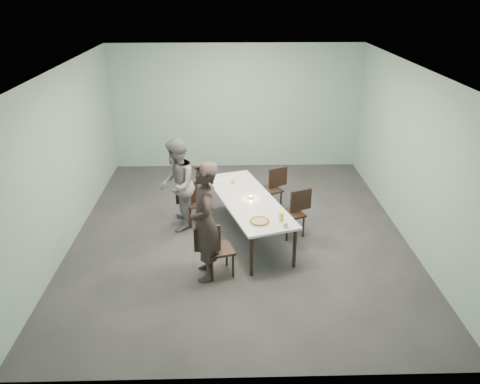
{
  "coord_description": "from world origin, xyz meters",
  "views": [
    {
      "loc": [
        -0.2,
        -7.63,
        4.28
      ],
      "look_at": [
        0.0,
        -0.38,
        1.0
      ],
      "focal_mm": 35.0,
      "sensor_mm": 36.0,
      "label": 1
    }
  ],
  "objects_px": {
    "side_plate": "(266,208)",
    "chair_far_right": "(273,186)",
    "diner_far": "(177,185)",
    "beer_glass": "(281,217)",
    "tealight": "(251,197)",
    "table": "(248,201)",
    "chair_near_left": "(214,247)",
    "water_tumbler": "(285,225)",
    "pizza": "(260,221)",
    "diner_near": "(205,222)",
    "chair_far_left": "(193,200)",
    "amber_tumbler": "(233,182)",
    "chair_near_right": "(295,209)"
  },
  "relations": [
    {
      "from": "chair_near_left",
      "to": "tealight",
      "type": "bearing_deg",
      "value": 45.87
    },
    {
      "from": "chair_far_left",
      "to": "side_plate",
      "type": "xyz_separation_m",
      "value": [
        1.32,
        -0.87,
        0.25
      ]
    },
    {
      "from": "amber_tumbler",
      "to": "chair_near_right",
      "type": "bearing_deg",
      "value": -29.56
    },
    {
      "from": "chair_near_right",
      "to": "chair_far_right",
      "type": "height_order",
      "value": "same"
    },
    {
      "from": "beer_glass",
      "to": "table",
      "type": "bearing_deg",
      "value": 120.04
    },
    {
      "from": "diner_far",
      "to": "pizza",
      "type": "height_order",
      "value": "diner_far"
    },
    {
      "from": "diner_far",
      "to": "beer_glass",
      "type": "relative_size",
      "value": 11.54
    },
    {
      "from": "diner_near",
      "to": "diner_far",
      "type": "distance_m",
      "value": 1.74
    },
    {
      "from": "pizza",
      "to": "beer_glass",
      "type": "xyz_separation_m",
      "value": [
        0.35,
        0.03,
        0.06
      ]
    },
    {
      "from": "diner_near",
      "to": "diner_far",
      "type": "height_order",
      "value": "diner_near"
    },
    {
      "from": "chair_far_left",
      "to": "chair_near_right",
      "type": "relative_size",
      "value": 1.0
    },
    {
      "from": "chair_near_left",
      "to": "beer_glass",
      "type": "xyz_separation_m",
      "value": [
        1.07,
        0.36,
        0.32
      ]
    },
    {
      "from": "chair_near_left",
      "to": "water_tumbler",
      "type": "bearing_deg",
      "value": -9.49
    },
    {
      "from": "chair_far_left",
      "to": "amber_tumbler",
      "type": "height_order",
      "value": "chair_far_left"
    },
    {
      "from": "table",
      "to": "chair_far_left",
      "type": "height_order",
      "value": "chair_far_left"
    },
    {
      "from": "table",
      "to": "side_plate",
      "type": "bearing_deg",
      "value": -51.96
    },
    {
      "from": "side_plate",
      "to": "chair_far_right",
      "type": "bearing_deg",
      "value": 79.96
    },
    {
      "from": "diner_near",
      "to": "tealight",
      "type": "xyz_separation_m",
      "value": [
        0.76,
        1.28,
        -0.19
      ]
    },
    {
      "from": "chair_far_left",
      "to": "chair_far_right",
      "type": "relative_size",
      "value": 1.0
    },
    {
      "from": "chair_near_right",
      "to": "amber_tumbler",
      "type": "distance_m",
      "value": 1.32
    },
    {
      "from": "chair_near_right",
      "to": "water_tumbler",
      "type": "height_order",
      "value": "chair_near_right"
    },
    {
      "from": "table",
      "to": "water_tumbler",
      "type": "bearing_deg",
      "value": -63.11
    },
    {
      "from": "chair_far_right",
      "to": "amber_tumbler",
      "type": "height_order",
      "value": "chair_far_right"
    },
    {
      "from": "pizza",
      "to": "diner_near",
      "type": "bearing_deg",
      "value": -157.22
    },
    {
      "from": "side_plate",
      "to": "diner_far",
      "type": "bearing_deg",
      "value": 154.45
    },
    {
      "from": "chair_near_left",
      "to": "diner_far",
      "type": "bearing_deg",
      "value": 96.71
    },
    {
      "from": "side_plate",
      "to": "tealight",
      "type": "xyz_separation_m",
      "value": [
        -0.24,
        0.39,
        0.02
      ]
    },
    {
      "from": "chair_far_right",
      "to": "chair_far_left",
      "type": "bearing_deg",
      "value": -5.35
    },
    {
      "from": "chair_far_right",
      "to": "water_tumbler",
      "type": "bearing_deg",
      "value": 62.26
    },
    {
      "from": "chair_near_left",
      "to": "amber_tumbler",
      "type": "relative_size",
      "value": 10.88
    },
    {
      "from": "chair_far_left",
      "to": "tealight",
      "type": "relative_size",
      "value": 15.54
    },
    {
      "from": "diner_near",
      "to": "amber_tumbler",
      "type": "height_order",
      "value": "diner_near"
    },
    {
      "from": "chair_far_right",
      "to": "diner_near",
      "type": "bearing_deg",
      "value": 34.82
    },
    {
      "from": "side_plate",
      "to": "tealight",
      "type": "bearing_deg",
      "value": 121.78
    },
    {
      "from": "chair_far_left",
      "to": "amber_tumbler",
      "type": "relative_size",
      "value": 10.88
    },
    {
      "from": "chair_far_right",
      "to": "amber_tumbler",
      "type": "xyz_separation_m",
      "value": [
        -0.82,
        -0.45,
        0.29
      ]
    },
    {
      "from": "table",
      "to": "side_plate",
      "type": "distance_m",
      "value": 0.49
    },
    {
      "from": "chair_near_left",
      "to": "diner_near",
      "type": "xyz_separation_m",
      "value": [
        -0.14,
        -0.04,
        0.46
      ]
    },
    {
      "from": "chair_far_left",
      "to": "pizza",
      "type": "xyz_separation_m",
      "value": [
        1.17,
        -1.4,
        0.27
      ]
    },
    {
      "from": "water_tumbler",
      "to": "amber_tumbler",
      "type": "xyz_separation_m",
      "value": [
        -0.8,
        1.75,
        -0.01
      ]
    },
    {
      "from": "chair_far_right",
      "to": "diner_far",
      "type": "distance_m",
      "value": 2.03
    },
    {
      "from": "diner_near",
      "to": "tealight",
      "type": "distance_m",
      "value": 1.5
    },
    {
      "from": "chair_near_right",
      "to": "table",
      "type": "bearing_deg",
      "value": -19.52
    },
    {
      "from": "chair_near_right",
      "to": "tealight",
      "type": "bearing_deg",
      "value": -20.2
    },
    {
      "from": "diner_far",
      "to": "pizza",
      "type": "relative_size",
      "value": 5.09
    },
    {
      "from": "chair_near_left",
      "to": "amber_tumbler",
      "type": "height_order",
      "value": "chair_near_left"
    },
    {
      "from": "pizza",
      "to": "diner_far",
      "type": "bearing_deg",
      "value": 138.29
    },
    {
      "from": "chair_near_left",
      "to": "side_plate",
      "type": "height_order",
      "value": "chair_near_left"
    },
    {
      "from": "table",
      "to": "diner_far",
      "type": "height_order",
      "value": "diner_far"
    },
    {
      "from": "table",
      "to": "side_plate",
      "type": "height_order",
      "value": "side_plate"
    }
  ]
}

